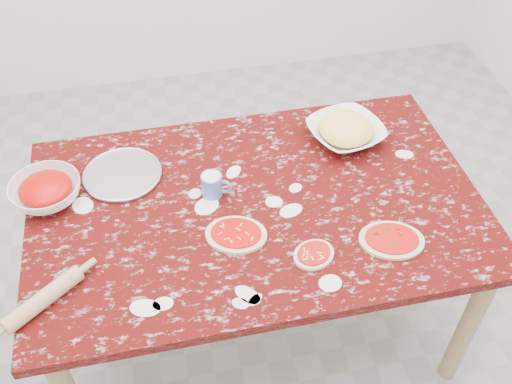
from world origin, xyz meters
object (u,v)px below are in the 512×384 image
object	(u,v)px
worktable	(256,218)
sauce_bowl	(46,192)
flour_mug	(213,185)
rolling_pin	(43,299)
pizza_tray	(123,175)
cheese_bowl	(346,133)

from	to	relation	value
worktable	sauce_bowl	bearing A→B (deg)	166.86
worktable	flour_mug	size ratio (longest dim) A/B	14.70
rolling_pin	worktable	bearing A→B (deg)	21.93
rolling_pin	pizza_tray	bearing A→B (deg)	63.78
sauce_bowl	flour_mug	bearing A→B (deg)	-9.46
pizza_tray	rolling_pin	size ratio (longest dim) A/B	1.08
sauce_bowl	cheese_bowl	xyz separation A→B (m)	(1.14, 0.10, -0.00)
sauce_bowl	cheese_bowl	size ratio (longest dim) A/B	0.88
sauce_bowl	cheese_bowl	bearing A→B (deg)	4.80
worktable	cheese_bowl	xyz separation A→B (m)	(0.42, 0.26, 0.12)
flour_mug	rolling_pin	distance (m)	0.68
pizza_tray	sauce_bowl	distance (m)	0.27
pizza_tray	sauce_bowl	size ratio (longest dim) A/B	1.15
worktable	pizza_tray	world-z (taller)	pizza_tray
flour_mug	pizza_tray	bearing A→B (deg)	152.72
pizza_tray	cheese_bowl	world-z (taller)	cheese_bowl
flour_mug	worktable	bearing A→B (deg)	-26.88
pizza_tray	worktable	bearing A→B (deg)	-27.15
worktable	pizza_tray	bearing A→B (deg)	152.85
flour_mug	sauce_bowl	bearing A→B (deg)	170.54
rolling_pin	flour_mug	bearing A→B (deg)	32.12
worktable	flour_mug	distance (m)	0.20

